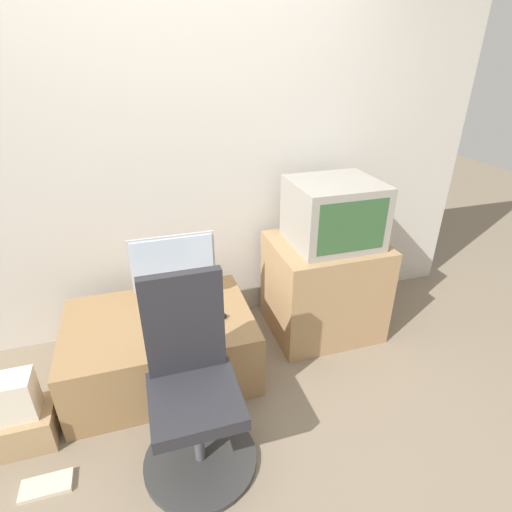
% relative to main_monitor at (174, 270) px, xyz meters
% --- Properties ---
extents(ground_plane, '(12.00, 12.00, 0.00)m').
position_rel_main_monitor_xyz_m(ground_plane, '(0.16, -0.91, -0.66)').
color(ground_plane, '#7F705B').
extents(wall_back, '(4.40, 0.05, 2.60)m').
position_rel_main_monitor_xyz_m(wall_back, '(0.16, 0.41, 0.64)').
color(wall_back, beige).
rests_on(wall_back, ground_plane).
extents(desk, '(1.12, 0.78, 0.43)m').
position_rel_main_monitor_xyz_m(desk, '(-0.14, -0.16, -0.44)').
color(desk, '#937047').
rests_on(desk, ground_plane).
extents(side_stand, '(0.75, 0.63, 0.71)m').
position_rel_main_monitor_xyz_m(side_stand, '(1.04, -0.02, -0.30)').
color(side_stand, '#A37F56').
rests_on(side_stand, ground_plane).
extents(main_monitor, '(0.52, 0.24, 0.46)m').
position_rel_main_monitor_xyz_m(main_monitor, '(0.00, 0.00, 0.00)').
color(main_monitor, '#B2B2B7').
rests_on(main_monitor, desk).
extents(keyboard, '(0.34, 0.11, 0.01)m').
position_rel_main_monitor_xyz_m(keyboard, '(0.02, -0.25, -0.22)').
color(keyboard, white).
rests_on(keyboard, desk).
extents(mouse, '(0.06, 0.04, 0.03)m').
position_rel_main_monitor_xyz_m(mouse, '(0.23, -0.28, -0.21)').
color(mouse, black).
rests_on(mouse, desk).
extents(crt_tv, '(0.56, 0.51, 0.43)m').
position_rel_main_monitor_xyz_m(crt_tv, '(1.07, -0.02, 0.27)').
color(crt_tv, gray).
rests_on(crt_tv, side_stand).
extents(office_chair, '(0.57, 0.57, 1.01)m').
position_rel_main_monitor_xyz_m(office_chair, '(-0.03, -0.81, -0.26)').
color(office_chair, '#333333').
rests_on(office_chair, ground_plane).
extents(cardboard_box_lower, '(0.33, 0.25, 0.20)m').
position_rel_main_monitor_xyz_m(cardboard_box_lower, '(-0.90, -0.47, -0.55)').
color(cardboard_box_lower, '#A3845B').
rests_on(cardboard_box_lower, ground_plane).
extents(cardboard_box_upper, '(0.22, 0.16, 0.24)m').
position_rel_main_monitor_xyz_m(cardboard_box_upper, '(-0.90, -0.47, -0.34)').
color(cardboard_box_upper, beige).
rests_on(cardboard_box_upper, cardboard_box_lower).
extents(book, '(0.23, 0.12, 0.02)m').
position_rel_main_monitor_xyz_m(book, '(-0.76, -0.79, -0.64)').
color(book, beige).
rests_on(book, ground_plane).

